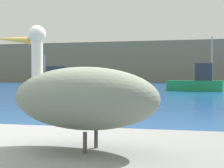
{
  "coord_description": "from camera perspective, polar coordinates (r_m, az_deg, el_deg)",
  "views": [
    {
      "loc": [
        1.74,
        -3.02,
        1.32
      ],
      "look_at": [
        -3.22,
        19.44,
        0.82
      ],
      "focal_mm": 51.33,
      "sensor_mm": 36.0,
      "label": 1
    }
  ],
  "objects": [
    {
      "name": "fishing_boat_white",
      "position": [
        39.43,
        -8.92,
        0.62
      ],
      "size": [
        7.47,
        5.14,
        3.93
      ],
      "rotation": [
        0.0,
        0.0,
        3.61
      ],
      "color": "white",
      "rests_on": "ground"
    },
    {
      "name": "pelican",
      "position": [
        2.43,
        -5.3,
        -2.34
      ],
      "size": [
        1.47,
        0.73,
        0.96
      ],
      "rotation": [
        0.0,
        0.0,
        2.99
      ],
      "color": "gray",
      "rests_on": "pier_dock"
    },
    {
      "name": "fishing_boat_green",
      "position": [
        30.95,
        14.96,
        0.32
      ],
      "size": [
        5.26,
        2.48,
        5.05
      ],
      "rotation": [
        0.0,
        0.0,
        -0.21
      ],
      "color": "#1E8C4C",
      "rests_on": "ground"
    },
    {
      "name": "hillside_backdrop",
      "position": [
        79.72,
        11.21,
        3.78
      ],
      "size": [
        140.0,
        10.81,
        9.73
      ],
      "primitive_type": "cube",
      "color": "#7F755B",
      "rests_on": "ground"
    }
  ]
}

